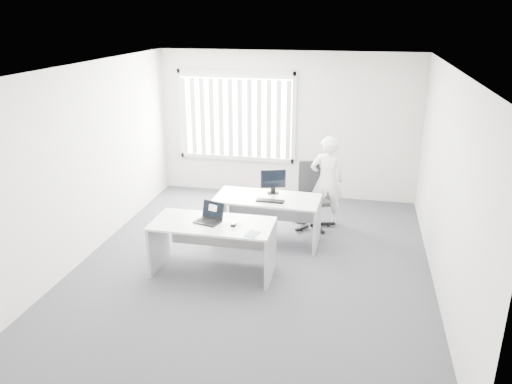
% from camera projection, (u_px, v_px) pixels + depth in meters
% --- Properties ---
extents(ground, '(6.00, 6.00, 0.00)m').
position_uv_depth(ground, '(254.00, 263.00, 7.30)').
color(ground, '#45454C').
rests_on(ground, ground).
extents(wall_back, '(5.00, 0.02, 2.80)m').
position_uv_depth(wall_back, '(287.00, 126.00, 9.58)').
color(wall_back, silver).
rests_on(wall_back, ground).
extents(wall_front, '(5.00, 0.02, 2.80)m').
position_uv_depth(wall_front, '(177.00, 281.00, 4.06)').
color(wall_front, silver).
rests_on(wall_front, ground).
extents(wall_left, '(0.02, 6.00, 2.80)m').
position_uv_depth(wall_left, '(88.00, 161.00, 7.31)').
color(wall_left, silver).
rests_on(wall_left, ground).
extents(wall_right, '(0.02, 6.00, 2.80)m').
position_uv_depth(wall_right, '(446.00, 184.00, 6.34)').
color(wall_right, silver).
rests_on(wall_right, ground).
extents(ceiling, '(5.00, 6.00, 0.02)m').
position_uv_depth(ceiling, '(254.00, 67.00, 6.34)').
color(ceiling, white).
rests_on(ceiling, wall_back).
extents(window, '(2.32, 0.06, 1.76)m').
position_uv_depth(window, '(236.00, 116.00, 9.69)').
color(window, '#BBBCB7').
rests_on(window, wall_back).
extents(blinds, '(2.20, 0.10, 1.50)m').
position_uv_depth(blinds, '(235.00, 118.00, 9.64)').
color(blinds, white).
rests_on(blinds, wall_back).
extents(desk_near, '(1.66, 0.78, 0.76)m').
position_uv_depth(desk_near, '(213.00, 237.00, 6.87)').
color(desk_near, silver).
rests_on(desk_near, ground).
extents(desk_far, '(1.65, 0.81, 0.74)m').
position_uv_depth(desk_far, '(267.00, 210.00, 7.83)').
color(desk_far, silver).
rests_on(desk_far, ground).
extents(office_chair, '(0.78, 0.78, 1.11)m').
position_uv_depth(office_chair, '(313.00, 207.00, 8.48)').
color(office_chair, black).
rests_on(office_chair, ground).
extents(person, '(0.63, 0.48, 1.55)m').
position_uv_depth(person, '(327.00, 181.00, 8.42)').
color(person, white).
rests_on(person, ground).
extents(laptop, '(0.40, 0.38, 0.26)m').
position_uv_depth(laptop, '(207.00, 214.00, 6.75)').
color(laptop, black).
rests_on(laptop, desk_near).
extents(paper_sheet, '(0.33, 0.28, 0.00)m').
position_uv_depth(paper_sheet, '(232.00, 226.00, 6.68)').
color(paper_sheet, white).
rests_on(paper_sheet, desk_near).
extents(mouse, '(0.07, 0.11, 0.05)m').
position_uv_depth(mouse, '(233.00, 224.00, 6.69)').
color(mouse, '#B3B3B6').
rests_on(mouse, paper_sheet).
extents(booklet, '(0.19, 0.23, 0.01)m').
position_uv_depth(booklet, '(252.00, 234.00, 6.44)').
color(booklet, silver).
rests_on(booklet, desk_near).
extents(keyboard, '(0.43, 0.16, 0.02)m').
position_uv_depth(keyboard, '(270.00, 201.00, 7.59)').
color(keyboard, black).
rests_on(keyboard, desk_far).
extents(monitor, '(0.41, 0.23, 0.40)m').
position_uv_depth(monitor, '(273.00, 182.00, 7.87)').
color(monitor, black).
rests_on(monitor, desk_far).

